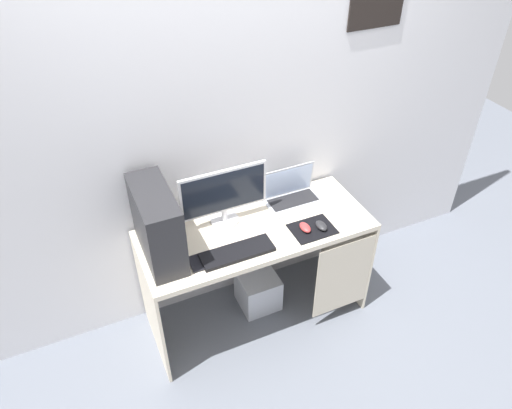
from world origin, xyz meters
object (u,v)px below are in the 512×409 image
object	(u,v)px
monitor	(224,195)
mouse_right	(321,226)
mouse_left	(305,227)
keyboard	(237,252)
subwoofer	(258,290)
cell_phone	(196,263)
laptop	(292,194)
pc_tower	(157,224)

from	to	relation	value
monitor	mouse_right	size ratio (longest dim) A/B	5.55
monitor	mouse_left	distance (m)	0.52
mouse_right	keyboard	bearing A→B (deg)	179.47
mouse_right	subwoofer	distance (m)	0.76
cell_phone	keyboard	bearing A→B (deg)	-4.34
laptop	cell_phone	size ratio (longest dim) A/B	2.71
keyboard	mouse_right	world-z (taller)	mouse_right
mouse_left	monitor	bearing A→B (deg)	145.96
mouse_left	cell_phone	bearing A→B (deg)	-179.83
mouse_left	cell_phone	size ratio (longest dim) A/B	0.74
monitor	mouse_left	xyz separation A→B (m)	(0.40, -0.27, -0.18)
monitor	subwoofer	xyz separation A→B (m)	(0.19, -0.07, -0.84)
pc_tower	keyboard	xyz separation A→B (m)	(0.39, -0.18, -0.20)
pc_tower	keyboard	world-z (taller)	pc_tower
pc_tower	laptop	bearing A→B (deg)	8.48
monitor	subwoofer	world-z (taller)	monitor
mouse_right	cell_phone	size ratio (longest dim) A/B	0.74
pc_tower	subwoofer	xyz separation A→B (m)	(0.62, 0.04, -0.84)
mouse_right	cell_phone	xyz separation A→B (m)	(-0.78, 0.02, -0.02)
pc_tower	cell_phone	world-z (taller)	pc_tower
monitor	mouse_right	distance (m)	0.61
monitor	mouse_left	size ratio (longest dim) A/B	5.55
monitor	keyboard	world-z (taller)	monitor
pc_tower	keyboard	bearing A→B (deg)	-25.30
laptop	subwoofer	xyz separation A→B (m)	(-0.28, -0.09, -0.68)
laptop	mouse_right	size ratio (longest dim) A/B	3.67
pc_tower	subwoofer	world-z (taller)	pc_tower
monitor	cell_phone	bearing A→B (deg)	-135.51
mouse_left	mouse_right	xyz separation A→B (m)	(0.09, -0.03, 0.00)
keyboard	mouse_right	xyz separation A→B (m)	(0.54, -0.01, 0.01)
keyboard	mouse_right	bearing A→B (deg)	-0.53
mouse_left	keyboard	bearing A→B (deg)	-177.43
monitor	laptop	world-z (taller)	monitor
laptop	keyboard	size ratio (longest dim) A/B	0.84
monitor	cell_phone	size ratio (longest dim) A/B	4.10
laptop	mouse_right	xyz separation A→B (m)	(0.03, -0.32, -0.02)
mouse_right	monitor	bearing A→B (deg)	149.17
pc_tower	monitor	bearing A→B (deg)	14.47
pc_tower	mouse_right	xyz separation A→B (m)	(0.93, -0.19, -0.19)
pc_tower	cell_phone	distance (m)	0.30
laptop	pc_tower	bearing A→B (deg)	-171.52
monitor	keyboard	bearing A→B (deg)	-98.19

